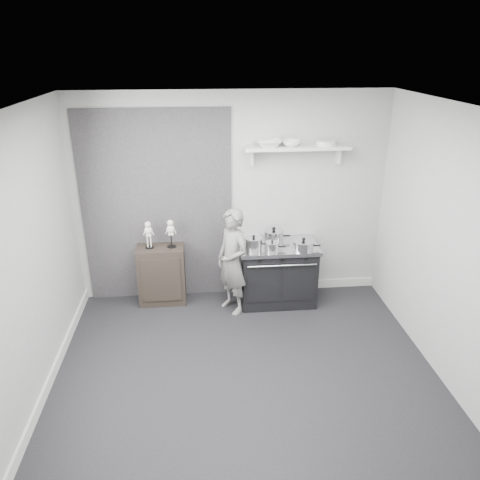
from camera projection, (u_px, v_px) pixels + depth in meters
name	position (u px, v px, depth m)	size (l,w,h in m)	color
ground	(245.00, 374.00, 4.89)	(4.00, 4.00, 0.00)	black
room_shell	(235.00, 223.00, 4.39)	(4.02, 3.62, 2.71)	#A1A19F
wall_shelf	(297.00, 148.00, 5.72)	(1.30, 0.26, 0.24)	silver
stove	(278.00, 273.00, 6.14)	(1.01, 0.63, 0.81)	black
side_cabinet	(162.00, 275.00, 6.14)	(0.60, 0.35, 0.78)	black
child	(233.00, 262.00, 5.82)	(0.50, 0.33, 1.37)	slate
pot_front_left	(254.00, 244.00, 5.83)	(0.30, 0.22, 0.19)	silver
pot_back_left	(274.00, 236.00, 6.07)	(0.35, 0.27, 0.20)	silver
pot_front_right	(303.00, 245.00, 5.81)	(0.35, 0.26, 0.17)	silver
pot_front_center	(272.00, 246.00, 5.80)	(0.26, 0.17, 0.14)	silver
skeleton_full	(148.00, 233.00, 5.90)	(0.11, 0.07, 0.41)	silver
skeleton_torso	(171.00, 232.00, 5.92)	(0.12, 0.08, 0.42)	silver
bowl_large	(269.00, 143.00, 5.66)	(0.33, 0.33, 0.08)	white
bowl_small	(291.00, 143.00, 5.69)	(0.22, 0.22, 0.07)	white
plate_stack	(326.00, 143.00, 5.72)	(0.24, 0.24, 0.06)	silver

